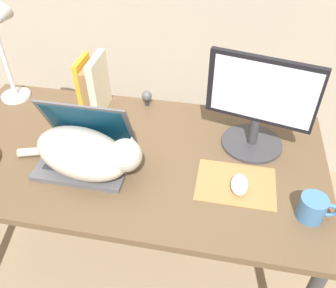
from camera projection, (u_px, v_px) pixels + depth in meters
name	position (u px, v px, depth m)	size (l,w,h in m)	color
desk	(131.00, 166.00, 1.39)	(1.46, 0.75, 0.75)	brown
laptop	(87.00, 150.00, 1.29)	(0.32, 0.25, 0.24)	#4C4C51
cat	(86.00, 153.00, 1.23)	(0.49, 0.29, 0.17)	#B2ADA3
external_monitor	(259.00, 105.00, 1.26)	(0.38, 0.23, 0.37)	#333338
mousepad	(236.00, 184.00, 1.22)	(0.27, 0.20, 0.00)	olive
computer_mouse	(239.00, 184.00, 1.19)	(0.06, 0.10, 0.04)	silver
book_row	(93.00, 86.00, 1.50)	(0.09, 0.17, 0.25)	gold
desk_lamp	(0.00, 37.00, 1.41)	(0.17, 0.17, 0.46)	silver
webcam	(147.00, 96.00, 1.56)	(0.05, 0.05, 0.07)	#232328
mug	(313.00, 208.00, 1.09)	(0.12, 0.08, 0.08)	teal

